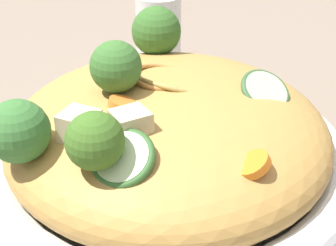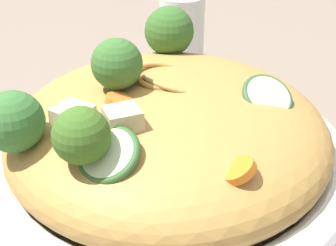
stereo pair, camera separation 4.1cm
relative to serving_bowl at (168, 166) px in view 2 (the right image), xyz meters
The scene contains 8 objects.
ground_plane 0.03m from the serving_bowl, ahead, with size 3.00×3.00×0.00m, color #796A5B.
serving_bowl is the anchor object (origin of this frame).
noodle_heap 0.04m from the serving_bowl, 85.13° to the right, with size 0.28×0.28×0.09m.
broccoli_florets 0.10m from the serving_bowl, 20.22° to the right, with size 0.20×0.24×0.08m.
carrot_coins 0.09m from the serving_bowl, 69.21° to the left, with size 0.13×0.11×0.03m.
zucchini_slices 0.09m from the serving_bowl, 95.13° to the left, with size 0.19×0.12×0.03m.
chicken_chunks 0.10m from the serving_bowl, 32.59° to the left, with size 0.07×0.04×0.03m.
drinking_glass 0.26m from the serving_bowl, 103.07° to the right, with size 0.06×0.06×0.10m.
Camera 2 is at (0.05, 0.34, 0.29)m, focal length 51.55 mm.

